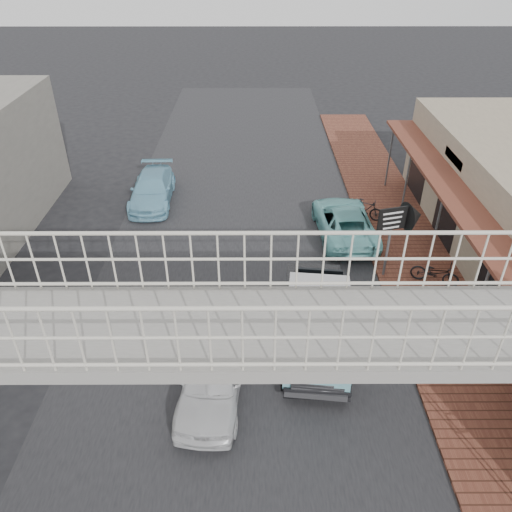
{
  "coord_description": "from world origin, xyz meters",
  "views": [
    {
      "loc": [
        0.6,
        -9.92,
        10.4
      ],
      "look_at": [
        0.65,
        3.21,
        1.8
      ],
      "focal_mm": 35.0,
      "sensor_mm": 36.0,
      "label": 1
    }
  ],
  "objects_px": {
    "angkot_van": "(318,323)",
    "motorcycle_far": "(366,209)",
    "white_hatchback": "(213,375)",
    "angkot_curb": "(344,221)",
    "angkot_far": "(152,189)",
    "dark_sedan": "(315,320)",
    "motorcycle_near": "(435,273)",
    "arrow_sign": "(411,217)"
  },
  "relations": [
    {
      "from": "angkot_van",
      "to": "motorcycle_far",
      "type": "height_order",
      "value": "angkot_van"
    },
    {
      "from": "white_hatchback",
      "to": "angkot_curb",
      "type": "relative_size",
      "value": 0.86
    },
    {
      "from": "angkot_far",
      "to": "motorcycle_far",
      "type": "xyz_separation_m",
      "value": [
        9.3,
        -1.82,
        -0.08
      ]
    },
    {
      "from": "angkot_van",
      "to": "motorcycle_far",
      "type": "xyz_separation_m",
      "value": [
        2.93,
        8.04,
        -0.68
      ]
    },
    {
      "from": "dark_sedan",
      "to": "angkot_van",
      "type": "distance_m",
      "value": 0.72
    },
    {
      "from": "dark_sedan",
      "to": "motorcycle_near",
      "type": "distance_m",
      "value": 5.28
    },
    {
      "from": "angkot_curb",
      "to": "arrow_sign",
      "type": "distance_m",
      "value": 3.67
    },
    {
      "from": "angkot_curb",
      "to": "angkot_van",
      "type": "bearing_deg",
      "value": 72.2
    },
    {
      "from": "angkot_van",
      "to": "motorcycle_near",
      "type": "bearing_deg",
      "value": 43.9
    },
    {
      "from": "white_hatchback",
      "to": "angkot_van",
      "type": "height_order",
      "value": "angkot_van"
    },
    {
      "from": "motorcycle_far",
      "to": "angkot_curb",
      "type": "bearing_deg",
      "value": 161.71
    },
    {
      "from": "angkot_curb",
      "to": "motorcycle_near",
      "type": "distance_m",
      "value": 4.33
    },
    {
      "from": "angkot_curb",
      "to": "motorcycle_far",
      "type": "distance_m",
      "value": 1.61
    },
    {
      "from": "dark_sedan",
      "to": "motorcycle_far",
      "type": "distance_m",
      "value": 8.01
    },
    {
      "from": "angkot_curb",
      "to": "arrow_sign",
      "type": "height_order",
      "value": "arrow_sign"
    },
    {
      "from": "angkot_far",
      "to": "dark_sedan",
      "type": "bearing_deg",
      "value": -57.18
    },
    {
      "from": "dark_sedan",
      "to": "angkot_curb",
      "type": "height_order",
      "value": "dark_sedan"
    },
    {
      "from": "angkot_van",
      "to": "arrow_sign",
      "type": "relative_size",
      "value": 1.47
    },
    {
      "from": "angkot_curb",
      "to": "motorcycle_near",
      "type": "relative_size",
      "value": 2.8
    },
    {
      "from": "motorcycle_near",
      "to": "motorcycle_far",
      "type": "bearing_deg",
      "value": 43.19
    },
    {
      "from": "dark_sedan",
      "to": "white_hatchback",
      "type": "bearing_deg",
      "value": -141.3
    },
    {
      "from": "motorcycle_near",
      "to": "motorcycle_far",
      "type": "distance_m",
      "value": 4.87
    },
    {
      "from": "motorcycle_near",
      "to": "angkot_far",
      "type": "bearing_deg",
      "value": 84.21
    },
    {
      "from": "dark_sedan",
      "to": "angkot_far",
      "type": "xyz_separation_m",
      "value": [
        -6.37,
        9.27,
        -0.2
      ]
    },
    {
      "from": "angkot_curb",
      "to": "angkot_van",
      "type": "relative_size",
      "value": 1.12
    },
    {
      "from": "angkot_van",
      "to": "angkot_curb",
      "type": "bearing_deg",
      "value": 81.42
    },
    {
      "from": "motorcycle_far",
      "to": "angkot_far",
      "type": "bearing_deg",
      "value": 103.73
    },
    {
      "from": "white_hatchback",
      "to": "angkot_far",
      "type": "relative_size",
      "value": 0.91
    },
    {
      "from": "motorcycle_near",
      "to": "motorcycle_far",
      "type": "xyz_separation_m",
      "value": [
        -1.52,
        4.62,
        0.02
      ]
    },
    {
      "from": "dark_sedan",
      "to": "motorcycle_far",
      "type": "xyz_separation_m",
      "value": [
        2.93,
        7.45,
        -0.28
      ]
    },
    {
      "from": "white_hatchback",
      "to": "motorcycle_near",
      "type": "distance_m",
      "value": 8.77
    },
    {
      "from": "angkot_van",
      "to": "motorcycle_far",
      "type": "bearing_deg",
      "value": 76.33
    },
    {
      "from": "angkot_van",
      "to": "dark_sedan",
      "type": "bearing_deg",
      "value": 95.87
    },
    {
      "from": "white_hatchback",
      "to": "angkot_far",
      "type": "xyz_separation_m",
      "value": [
        -3.5,
        11.27,
        -0.04
      ]
    },
    {
      "from": "white_hatchback",
      "to": "motorcycle_near",
      "type": "xyz_separation_m",
      "value": [
        7.32,
        4.83,
        -0.14
      ]
    },
    {
      "from": "motorcycle_near",
      "to": "arrow_sign",
      "type": "relative_size",
      "value": 0.59
    },
    {
      "from": "dark_sedan",
      "to": "angkot_far",
      "type": "distance_m",
      "value": 11.25
    },
    {
      "from": "angkot_curb",
      "to": "motorcycle_far",
      "type": "relative_size",
      "value": 3.09
    },
    {
      "from": "dark_sedan",
      "to": "angkot_far",
      "type": "bearing_deg",
      "value": 128.37
    },
    {
      "from": "angkot_far",
      "to": "arrow_sign",
      "type": "relative_size",
      "value": 1.55
    },
    {
      "from": "angkot_far",
      "to": "arrow_sign",
      "type": "height_order",
      "value": "arrow_sign"
    },
    {
      "from": "angkot_curb",
      "to": "arrow_sign",
      "type": "relative_size",
      "value": 1.64
    }
  ]
}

